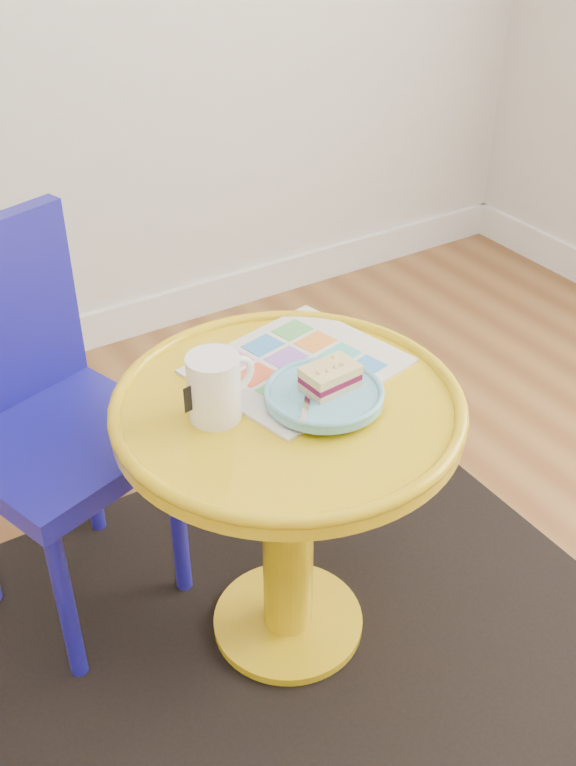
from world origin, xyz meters
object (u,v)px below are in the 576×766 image
newspaper (298,366)px  plate (324,395)px  side_table (288,475)px  chair (37,408)px  mug (215,385)px

newspaper → plate: (-0.03, -0.12, 0.02)m
side_table → plate: (0.05, -0.04, 0.18)m
side_table → chair: 0.50m
side_table → newspaper: (0.07, 0.08, 0.17)m
chair → plate: chair is taller
side_table → newspaper: bearing=48.2°
mug → plate: (0.17, -0.07, -0.04)m
chair → mug: chair is taller
side_table → mug: (-0.12, 0.03, 0.22)m
side_table → chair: (-0.34, 0.36, 0.06)m
chair → newspaper: chair is taller
plate → newspaper: bearing=78.0°
newspaper → plate: size_ratio=1.68×
side_table → mug: size_ratio=4.79×
newspaper → plate: bearing=-115.0°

